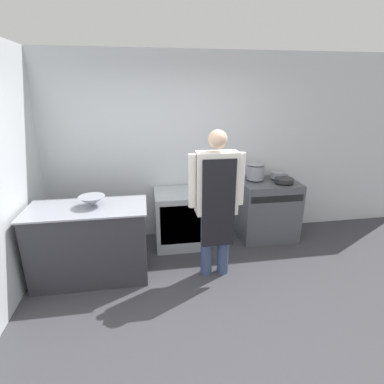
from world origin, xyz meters
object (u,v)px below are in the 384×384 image
(person_cook, at_px, (216,197))
(mixing_bowl, at_px, (92,201))
(sauce_pot, at_px, (278,175))
(fridge_unit, at_px, (180,218))
(stove, at_px, (267,210))
(stock_pot, at_px, (256,171))
(saute_pan, at_px, (284,180))

(person_cook, xyz_separation_m, mixing_bowl, (-1.41, 0.21, -0.05))
(person_cook, xyz_separation_m, sauce_pot, (1.18, 0.95, -0.06))
(fridge_unit, bearing_deg, stove, -0.14)
(mixing_bowl, bearing_deg, stock_pot, 18.16)
(person_cook, distance_m, mixing_bowl, 1.43)
(saute_pan, bearing_deg, mixing_bowl, -168.69)
(person_cook, height_order, saute_pan, person_cook)
(stock_pot, xyz_separation_m, sauce_pot, (0.36, -0.00, -0.08))
(person_cook, bearing_deg, stock_pot, 48.91)
(person_cook, distance_m, sauce_pot, 1.52)
(stock_pot, distance_m, sauce_pot, 0.37)
(stove, bearing_deg, fridge_unit, 179.86)
(stock_pot, distance_m, saute_pan, 0.43)
(mixing_bowl, relative_size, saute_pan, 1.11)
(mixing_bowl, bearing_deg, saute_pan, 11.31)
(saute_pan, xyz_separation_m, sauce_pot, (0.00, 0.21, 0.02))
(fridge_unit, height_order, mixing_bowl, mixing_bowl)
(stove, relative_size, stock_pot, 3.59)
(stock_pot, bearing_deg, person_cook, -131.09)
(stove, xyz_separation_m, stock_pot, (-0.19, 0.11, 0.59))
(fridge_unit, relative_size, saute_pan, 2.96)
(stock_pot, bearing_deg, mixing_bowl, -161.84)
(person_cook, height_order, sauce_pot, person_cook)
(saute_pan, bearing_deg, fridge_unit, 175.86)
(saute_pan, bearing_deg, person_cook, -148.25)
(stove, distance_m, saute_pan, 0.53)
(person_cook, relative_size, mixing_bowl, 5.90)
(stove, height_order, person_cook, person_cook)
(stove, relative_size, saute_pan, 3.36)
(stove, xyz_separation_m, saute_pan, (0.17, -0.11, 0.49))
(saute_pan, relative_size, sauce_pot, 1.27)
(mixing_bowl, xyz_separation_m, sauce_pot, (2.60, 0.73, -0.01))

